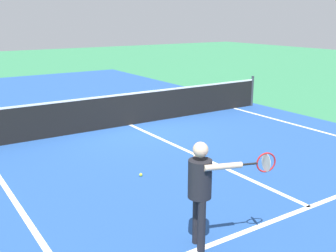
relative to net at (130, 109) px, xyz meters
The scene contains 7 objects.
ground_plane 0.49m from the net, ahead, with size 60.00×60.00×0.00m, color #337F51.
court_surface_inbounds 0.49m from the net, ahead, with size 10.62×24.40×0.00m, color #234C93.
line_service_near 6.42m from the net, 90.00° to the right, with size 8.22×0.10×0.01m, color white.
line_center_service 3.24m from the net, 90.00° to the right, with size 0.10×6.40×0.01m, color white.
net is the anchor object (origin of this frame).
player_near 6.76m from the net, 109.79° to the right, with size 1.06×0.76×1.53m.
tennis_ball_mid_court 4.06m from the net, 115.11° to the right, with size 0.07×0.07×0.07m, color #CCE033.
Camera 1 is at (-5.41, -10.29, 3.10)m, focal length 43.26 mm.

